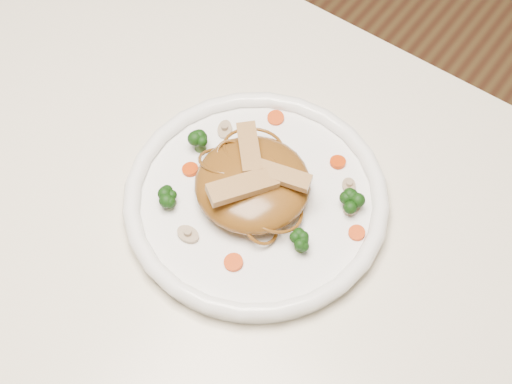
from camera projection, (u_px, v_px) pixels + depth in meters
The scene contains 19 objects.
table at pixel (181, 275), 0.95m from camera, with size 1.20×0.80×0.75m.
plate at pixel (256, 202), 0.88m from camera, with size 0.30×0.30×0.02m, color white.
noodle_mound at pixel (253, 184), 0.86m from camera, with size 0.13×0.13×0.04m, color brown.
chicken_a at pixel (283, 176), 0.83m from camera, with size 0.06×0.02×0.01m, color tan.
chicken_b at pixel (249, 148), 0.85m from camera, with size 0.07×0.02×0.01m, color tan.
chicken_c at pixel (243, 186), 0.82m from camera, with size 0.08×0.03×0.01m, color tan.
broccoli_0 at pixel (350, 202), 0.85m from camera, with size 0.03×0.03×0.03m, color black, non-canonical shape.
broccoli_1 at pixel (200, 140), 0.89m from camera, with size 0.03×0.03×0.03m, color black, non-canonical shape.
broccoli_2 at pixel (169, 197), 0.86m from camera, with size 0.02×0.02×0.03m, color black, non-canonical shape.
broccoli_3 at pixel (301, 241), 0.82m from camera, with size 0.03×0.03×0.03m, color black, non-canonical shape.
carrot_0 at pixel (338, 162), 0.90m from camera, with size 0.02×0.02×0.01m, color red.
carrot_1 at pixel (190, 169), 0.89m from camera, with size 0.02×0.02×0.01m, color red.
carrot_2 at pixel (357, 233), 0.84m from camera, with size 0.02×0.02×0.01m, color red.
carrot_3 at pixel (276, 118), 0.93m from camera, with size 0.02×0.02×0.01m, color red.
carrot_4 at pixel (234, 262), 0.82m from camera, with size 0.02×0.02×0.01m, color red.
mushroom_0 at pixel (188, 235), 0.84m from camera, with size 0.03×0.03×0.01m, color tan.
mushroom_1 at pixel (352, 208), 0.86m from camera, with size 0.02×0.02×0.01m, color tan.
mushroom_2 at pixel (225, 130), 0.92m from camera, with size 0.02×0.02×0.01m, color tan.
mushroom_3 at pixel (349, 186), 0.88m from camera, with size 0.02×0.02×0.01m, color tan.
Camera 1 is at (0.32, -0.28, 1.50)m, focal length 53.52 mm.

